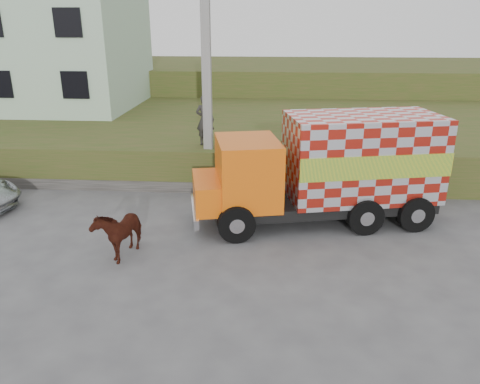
# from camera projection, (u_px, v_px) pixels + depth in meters

# --- Properties ---
(ground) EXTENTS (120.00, 120.00, 0.00)m
(ground) POSITION_uv_depth(u_px,v_px,m) (223.00, 245.00, 12.84)
(ground) COLOR #474749
(ground) RESTS_ON ground
(embankment) EXTENTS (40.00, 12.00, 1.50)m
(embankment) POSITION_uv_depth(u_px,v_px,m) (245.00, 134.00, 21.94)
(embankment) COLOR #324918
(embankment) RESTS_ON ground
(embankment_far) EXTENTS (40.00, 12.00, 3.00)m
(embankment_far) POSITION_uv_depth(u_px,v_px,m) (256.00, 85.00, 32.91)
(embankment_far) COLOR #324918
(embankment_far) RESTS_ON ground
(retaining_strip) EXTENTS (16.00, 0.50, 0.40)m
(retaining_strip) POSITION_uv_depth(u_px,v_px,m) (180.00, 185.00, 16.83)
(retaining_strip) COLOR #595651
(retaining_strip) RESTS_ON ground
(building) EXTENTS (10.00, 8.00, 6.00)m
(building) POSITION_uv_depth(u_px,v_px,m) (37.00, 47.00, 24.18)
(building) COLOR #A2BDA2
(building) RESTS_ON embankment
(utility_pole) EXTENTS (1.20, 0.30, 8.00)m
(utility_pole) POSITION_uv_depth(u_px,v_px,m) (207.00, 74.00, 15.80)
(utility_pole) COLOR gray
(utility_pole) RESTS_ON ground
(cargo_truck) EXTENTS (7.57, 3.76, 3.24)m
(cargo_truck) POSITION_uv_depth(u_px,v_px,m) (329.00, 168.00, 13.87)
(cargo_truck) COLOR black
(cargo_truck) RESTS_ON ground
(cow) EXTENTS (1.06, 1.72, 1.35)m
(cow) POSITION_uv_depth(u_px,v_px,m) (119.00, 231.00, 12.11)
(cow) COLOR #33160C
(cow) RESTS_ON ground
(pedestrian) EXTENTS (0.69, 0.48, 1.83)m
(pedestrian) POSITION_uv_depth(u_px,v_px,m) (205.00, 120.00, 16.81)
(pedestrian) COLOR #2E2B29
(pedestrian) RESTS_ON embankment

